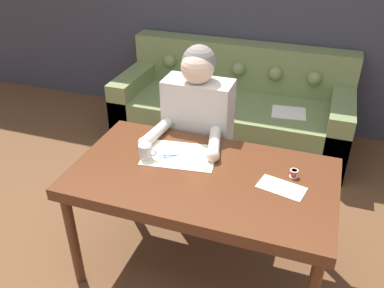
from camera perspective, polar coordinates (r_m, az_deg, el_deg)
ground_plane at (r=2.71m, az=-2.50°, el=-18.09°), size 16.00×16.00×0.00m
dining_table at (r=2.32m, az=1.44°, el=-5.58°), size 1.47×0.83×0.74m
couch at (r=3.96m, az=5.70°, el=4.91°), size 2.16×0.90×0.88m
person at (r=2.80m, az=0.77°, el=1.50°), size 0.52×0.59×1.28m
pattern_paper_main at (r=2.43m, az=-1.73°, el=-1.57°), size 0.47×0.35×0.00m
pattern_paper_offcut at (r=2.22m, az=12.44°, el=-5.99°), size 0.27×0.19×0.00m
scissors at (r=2.42m, az=-2.78°, el=-1.68°), size 0.23×0.19×0.01m
mug at (r=2.40m, az=-6.55°, el=-1.07°), size 0.11×0.08×0.09m
thread_spool at (r=2.31m, az=14.10°, el=-4.03°), size 0.04×0.04×0.05m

